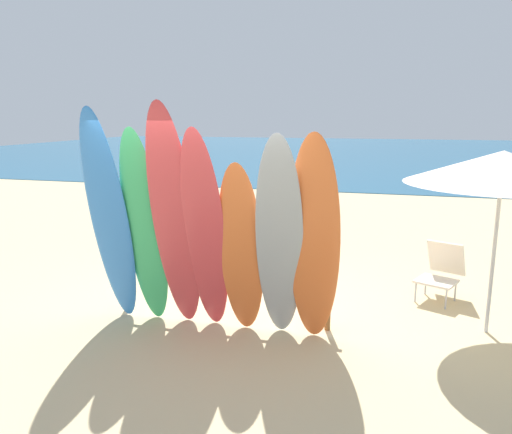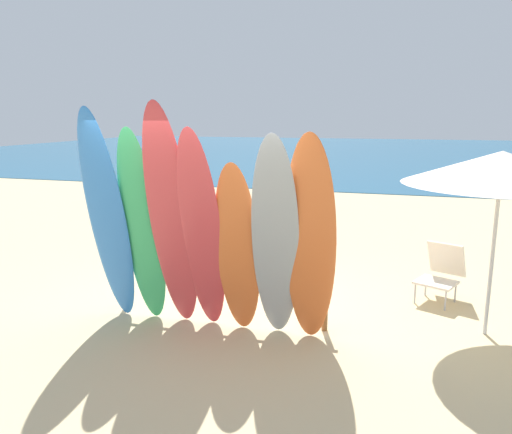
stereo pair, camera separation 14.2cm
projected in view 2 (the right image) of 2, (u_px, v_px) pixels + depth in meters
ground at (342, 181)px, 19.46m from camera, size 60.00×60.00×0.00m
ocean_water at (368, 151)px, 35.40m from camera, size 60.00×40.00×0.02m
surfboard_rack at (219, 276)px, 6.18m from camera, size 2.81×0.07×0.73m
surfboard_blue_0 at (108, 219)px, 5.87m from camera, size 0.54×0.70×2.67m
surfboard_green_1 at (142, 229)px, 5.84m from camera, size 0.51×0.60×2.44m
surfboard_red_2 at (171, 221)px, 5.62m from camera, size 0.56×0.80×2.72m
surfboard_red_3 at (202, 234)px, 5.58m from camera, size 0.51×0.75×2.45m
surfboard_orange_4 at (238, 251)px, 5.57m from camera, size 0.53×0.57×2.08m
surfboard_grey_5 at (275, 241)px, 5.36m from camera, size 0.60×0.78×2.40m
surfboard_orange_6 at (310, 242)px, 5.30m from camera, size 0.59×0.58×2.40m
beachgoer_strolling at (313, 176)px, 13.29m from camera, size 0.42×0.60×1.61m
beachgoer_midbeach at (272, 204)px, 9.49m from camera, size 0.40×0.55×1.52m
beach_chair_red at (442, 270)px, 6.85m from camera, size 0.74×0.84×0.81m
beach_umbrella at (502, 168)px, 5.43m from camera, size 2.15×2.15×2.17m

